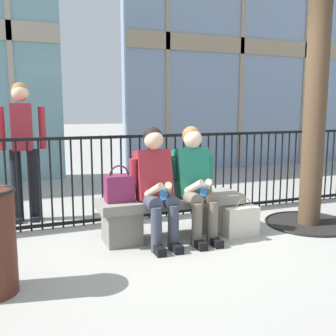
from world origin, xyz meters
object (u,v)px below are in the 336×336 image
(shopping_bag, at_px, (241,221))
(bystander_at_railing, at_px, (23,141))
(handbag_on_bench, at_px, (119,188))
(stone_bench, at_px, (171,212))
(seated_person_companion, at_px, (195,179))
(seated_person_with_phone, at_px, (156,182))

(shopping_bag, xyz_separation_m, bystander_at_railing, (-2.20, 1.49, 0.83))
(handbag_on_bench, distance_m, shopping_bag, 1.40)
(shopping_bag, distance_m, bystander_at_railing, 2.78)
(stone_bench, height_order, bystander_at_railing, bystander_at_railing)
(shopping_bag, bearing_deg, stone_bench, 160.97)
(stone_bench, bearing_deg, bystander_at_railing, 139.88)
(stone_bench, distance_m, bystander_at_railing, 2.05)
(bystander_at_railing, bearing_deg, seated_person_companion, -38.96)
(seated_person_with_phone, bearing_deg, handbag_on_bench, 161.72)
(seated_person_with_phone, distance_m, handbag_on_bench, 0.38)
(handbag_on_bench, xyz_separation_m, shopping_bag, (1.31, -0.24, -0.43))
(stone_bench, xyz_separation_m, shopping_bag, (0.73, -0.25, -0.10))
(stone_bench, relative_size, shopping_bag, 3.67)
(stone_bench, bearing_deg, shopping_bag, -19.03)
(stone_bench, height_order, seated_person_with_phone, seated_person_with_phone)
(seated_person_with_phone, relative_size, handbag_on_bench, 3.20)
(stone_bench, relative_size, bystander_at_railing, 0.94)
(seated_person_with_phone, bearing_deg, stone_bench, 30.24)
(seated_person_companion, xyz_separation_m, bystander_at_railing, (-1.69, 1.36, 0.35))
(shopping_bag, bearing_deg, seated_person_companion, 166.41)
(seated_person_with_phone, relative_size, seated_person_companion, 1.00)
(seated_person_with_phone, height_order, bystander_at_railing, bystander_at_railing)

